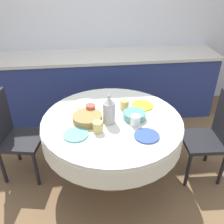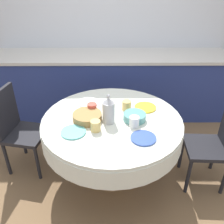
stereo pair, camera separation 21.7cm
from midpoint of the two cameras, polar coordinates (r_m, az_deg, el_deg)
The scene contains 17 objects.
ground_plane at distance 2.81m, azimuth 2.28°, elevation -14.47°, with size 12.00×12.00×0.00m, color brown.
wall_back at distance 3.70m, azimuth 1.60°, elevation 20.26°, with size 7.00×0.05×2.60m.
kitchen_counter at distance 3.64m, azimuth 1.57°, elevation 6.14°, with size 3.24×0.64×0.92m.
dining_table at distance 2.41m, azimuth 2.59°, elevation -4.20°, with size 1.33×1.33×0.74m.
chair_left at distance 2.67m, azimuth 24.88°, elevation -6.15°, with size 0.42×0.42×0.94m.
chair_right at distance 2.76m, azimuth -18.66°, elevation -3.32°, with size 0.47×0.47×0.94m.
plate_near_left at distance 2.17m, azimuth -6.00°, elevation -4.66°, with size 0.22×0.22×0.01m, color #60BCB7.
cup_near_left at distance 2.16m, azimuth -0.92°, elevation -3.25°, with size 0.09×0.09×0.10m, color #DBB766.
plate_near_right at distance 2.12m, azimuth 10.11°, elevation -5.97°, with size 0.22×0.22×0.01m, color #3856AD.
cup_near_right at distance 2.23m, azimuth 7.88°, elevation -2.28°, with size 0.09×0.09×0.10m, color white.
plate_far_left at distance 2.60m, azimuth -3.07°, elevation 2.12°, with size 0.22×0.22×0.01m, color white.
cup_far_left at distance 2.41m, azimuth -2.03°, elevation 0.78°, with size 0.09×0.09×0.10m, color #CC4C3D.
plate_far_right at distance 2.55m, azimuth 10.06°, elevation 0.98°, with size 0.22×0.22×0.01m, color yellow.
cup_far_right at distance 2.47m, azimuth 5.88°, elevation 1.44°, with size 0.09×0.09×0.10m, color #DBB766.
coffee_carafe at distance 2.23m, azimuth 1.99°, elevation 0.28°, with size 0.11×0.11×0.29m.
bread_basket at distance 2.31m, azimuth -3.00°, elevation -1.17°, with size 0.27×0.27×0.07m, color #AD844C.
fruit_bowl at distance 2.33m, azimuth 7.84°, elevation -1.16°, with size 0.21×0.21×0.07m, color #569993.
Camera 2 is at (-0.01, -1.96, 2.02)m, focal length 40.00 mm.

